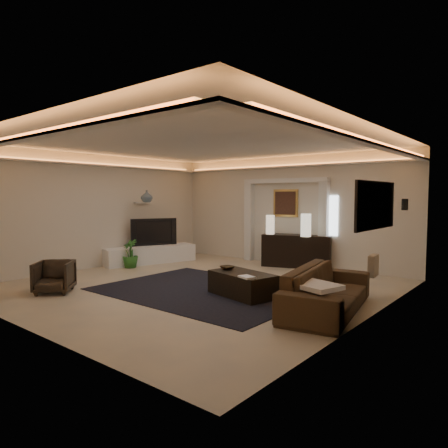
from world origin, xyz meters
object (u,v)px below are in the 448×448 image
Objects in this scene: sofa at (327,290)px; armchair at (54,277)px; coffee_table at (242,285)px; console at (297,252)px.

sofa is 5.04m from armchair.
sofa is 1.92× the size of coffee_table.
coffee_table is at bearing -9.07° from armchair.
sofa is at bearing -71.73° from console.
armchair is (-4.57, -2.13, -0.04)m from sofa.
console is 4.05m from sofa.
console reaches higher than armchair.
coffee_table is (0.74, -3.36, -0.20)m from console.
sofa is 1.64m from coffee_table.
console is 0.73× the size of sofa.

